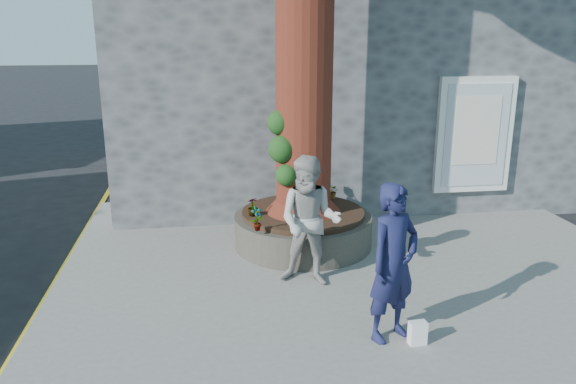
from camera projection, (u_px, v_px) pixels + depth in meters
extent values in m
plane|color=black|center=(270.00, 310.00, 7.53)|extent=(120.00, 120.00, 0.00)
cube|color=slate|center=(358.00, 269.00, 8.68)|extent=(9.00, 8.00, 0.12)
cube|color=yellow|center=(51.00, 292.00, 8.05)|extent=(0.10, 30.00, 0.01)
cube|color=#47494C|center=(335.00, 56.00, 13.91)|extent=(10.00, 8.00, 6.00)
cube|color=white|center=(474.00, 135.00, 10.66)|extent=(1.50, 0.12, 2.20)
cube|color=silver|center=(476.00, 136.00, 10.60)|extent=(1.25, 0.04, 1.95)
cube|color=silver|center=(477.00, 131.00, 10.56)|extent=(0.90, 0.02, 1.30)
cylinder|color=black|center=(303.00, 230.00, 9.44)|extent=(2.30, 2.30, 0.52)
cylinder|color=black|center=(303.00, 213.00, 9.36)|extent=(2.04, 2.04, 0.08)
cone|color=#421C10|center=(303.00, 191.00, 9.25)|extent=(1.24, 1.24, 0.70)
sphere|color=#173C14|center=(282.00, 149.00, 8.80)|extent=(0.44, 0.44, 0.44)
sphere|color=#173C14|center=(287.00, 175.00, 8.83)|extent=(0.36, 0.36, 0.36)
sphere|color=#173C14|center=(280.00, 123.00, 8.80)|extent=(0.40, 0.40, 0.40)
imported|color=#171A40|center=(394.00, 263.00, 6.39)|extent=(0.81, 0.70, 1.88)
imported|color=#A09D99|center=(310.00, 221.00, 7.82)|extent=(1.10, 0.99, 1.86)
cube|color=white|center=(418.00, 333.00, 6.45)|extent=(0.21, 0.13, 0.28)
imported|color=gray|center=(257.00, 219.00, 8.37)|extent=(0.24, 0.22, 0.37)
imported|color=gray|center=(322.00, 186.00, 10.18)|extent=(0.28, 0.28, 0.36)
imported|color=gray|center=(253.00, 207.00, 9.06)|extent=(0.22, 0.22, 0.31)
imported|color=gray|center=(332.00, 191.00, 9.97)|extent=(0.31, 0.33, 0.29)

